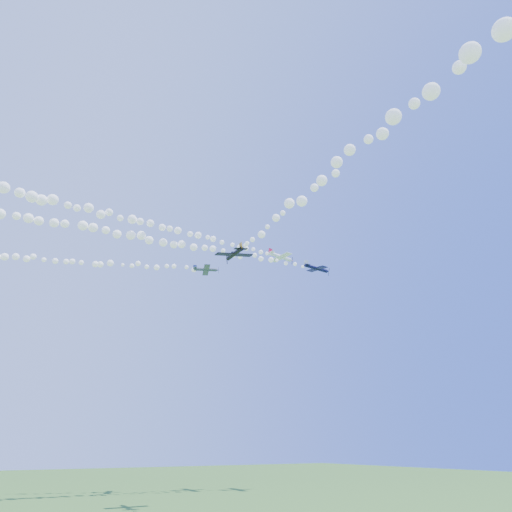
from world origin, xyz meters
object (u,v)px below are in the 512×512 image
plane_white (281,257)px  plane_navy (317,268)px  plane_grey (206,270)px  plane_black (234,254)px

plane_white → plane_navy: size_ratio=1.00×
plane_grey → plane_black: 24.22m
plane_navy → plane_black: plane_navy is taller
plane_navy → plane_grey: plane_navy is taller
plane_white → plane_grey: (-17.39, 5.50, -5.20)m
plane_grey → plane_white: bearing=3.0°
plane_black → plane_navy: bearing=-62.1°
plane_navy → plane_grey: bearing=167.9°
plane_grey → plane_navy: bearing=1.0°
plane_white → plane_grey: size_ratio=1.19×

